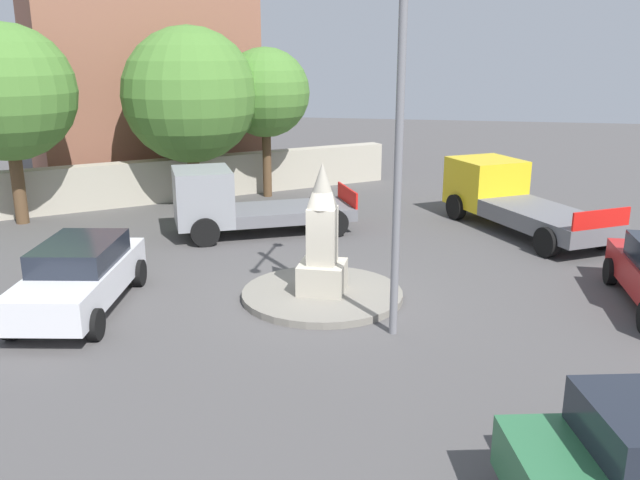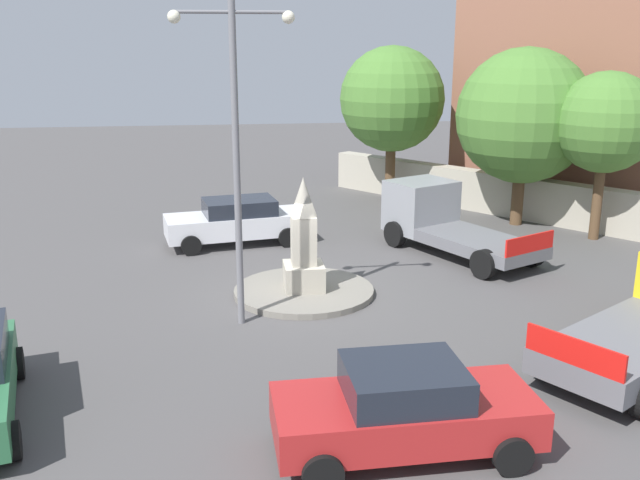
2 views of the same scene
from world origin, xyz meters
The scene contains 12 objects.
ground_plane centered at (0.00, 0.00, 0.00)m, with size 80.00×80.00×0.00m, color #4F4C4C.
traffic_island centered at (0.00, 0.00, 0.08)m, with size 3.70×3.70×0.16m, color gray.
monument centered at (0.00, 0.00, 1.40)m, with size 1.03×1.03×2.99m.
streetlamp centered at (1.70, 1.77, 4.52)m, with size 2.69×0.28×7.52m.
car_red_far_side centered at (-0.76, 7.63, 0.78)m, with size 4.27×2.04×1.53m.
car_white_approaching centered at (1.66, -5.07, 0.79)m, with size 4.70×2.51×1.51m.
truck_grey_passing centered at (-4.84, -3.55, 0.98)m, with size 4.17×5.74×2.08m.
stone_boundary_wall centered at (-9.07, -7.27, 0.78)m, with size 17.89×0.70×1.57m, color #B2AA99.
corner_building centered at (-12.69, -10.17, 4.17)m, with size 8.51×6.27×8.34m, color #935B47.
tree_near_wall centered at (-10.36, -4.07, 3.91)m, with size 3.29×3.29×5.58m.
tree_mid_cluster centered at (-4.88, -10.91, 4.19)m, with size 4.25×4.25×6.33m.
tree_far_corner centered at (-8.54, -6.33, 3.93)m, with size 4.75×4.75×6.31m.
Camera 2 is at (1.97, 17.54, 6.48)m, focal length 39.64 mm.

